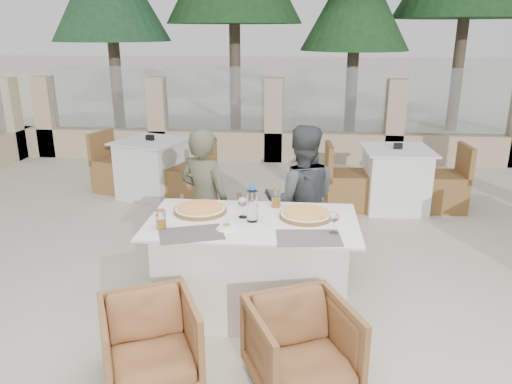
# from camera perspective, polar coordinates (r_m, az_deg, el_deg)

# --- Properties ---
(ground) EXTENTS (80.00, 80.00, 0.00)m
(ground) POSITION_cam_1_polar(r_m,az_deg,el_deg) (4.20, -1.78, -12.79)
(ground) COLOR beige
(ground) RESTS_ON ground
(sand_patch) EXTENTS (30.00, 16.00, 0.01)m
(sand_patch) POSITION_cam_1_polar(r_m,az_deg,el_deg) (17.71, 3.69, 11.05)
(sand_patch) COLOR beige
(sand_patch) RESTS_ON ground
(perimeter_wall_far) EXTENTS (10.00, 0.34, 1.60)m
(perimeter_wall_far) POSITION_cam_1_polar(r_m,az_deg,el_deg) (8.50, 2.05, 8.88)
(perimeter_wall_far) COLOR tan
(perimeter_wall_far) RESTS_ON ground
(pine_centre) EXTENTS (2.20, 2.20, 5.00)m
(pine_centre) POSITION_cam_1_polar(r_m,az_deg,el_deg) (10.83, 11.34, 19.56)
(pine_centre) COLOR #1F4921
(pine_centre) RESTS_ON ground
(dining_table) EXTENTS (1.60, 0.90, 0.77)m
(dining_table) POSITION_cam_1_polar(r_m,az_deg,el_deg) (3.96, -0.39, -8.46)
(dining_table) COLOR white
(dining_table) RESTS_ON ground
(placemat_near_left) EXTENTS (0.52, 0.43, 0.00)m
(placemat_near_left) POSITION_cam_1_polar(r_m,az_deg,el_deg) (3.58, -7.40, -4.76)
(placemat_near_left) COLOR #57514A
(placemat_near_left) RESTS_ON dining_table
(placemat_near_right) EXTENTS (0.47, 0.34, 0.00)m
(placemat_near_right) POSITION_cam_1_polar(r_m,az_deg,el_deg) (3.51, 6.04, -5.23)
(placemat_near_right) COLOR #5B584E
(placemat_near_right) RESTS_ON dining_table
(pizza_left) EXTENTS (0.48, 0.48, 0.05)m
(pizza_left) POSITION_cam_1_polar(r_m,az_deg,el_deg) (3.99, -6.39, -1.93)
(pizza_left) COLOR orange
(pizza_left) RESTS_ON dining_table
(pizza_right) EXTENTS (0.49, 0.49, 0.05)m
(pizza_right) POSITION_cam_1_polar(r_m,az_deg,el_deg) (3.87, 5.71, -2.53)
(pizza_right) COLOR orange
(pizza_right) RESTS_ON dining_table
(water_bottle) EXTENTS (0.10, 0.10, 0.29)m
(water_bottle) POSITION_cam_1_polar(r_m,az_deg,el_deg) (3.74, -0.43, -1.30)
(water_bottle) COLOR #AECDE5
(water_bottle) RESTS_ON dining_table
(wine_glass_centre) EXTENTS (0.09, 0.09, 0.18)m
(wine_glass_centre) POSITION_cam_1_polar(r_m,az_deg,el_deg) (3.83, -1.55, -1.63)
(wine_glass_centre) COLOR white
(wine_glass_centre) RESTS_ON dining_table
(wine_glass_corner) EXTENTS (0.08, 0.08, 0.18)m
(wine_glass_corner) POSITION_cam_1_polar(r_m,az_deg,el_deg) (3.57, 8.89, -3.35)
(wine_glass_corner) COLOR white
(wine_glass_corner) RESTS_ON dining_table
(beer_glass_left) EXTENTS (0.07, 0.07, 0.14)m
(beer_glass_left) POSITION_cam_1_polar(r_m,az_deg,el_deg) (3.69, -10.80, -3.10)
(beer_glass_left) COLOR orange
(beer_glass_left) RESTS_ON dining_table
(beer_glass_right) EXTENTS (0.08, 0.08, 0.15)m
(beer_glass_right) POSITION_cam_1_polar(r_m,az_deg,el_deg) (4.07, 2.30, -0.71)
(beer_glass_right) COLOR orange
(beer_glass_right) RESTS_ON dining_table
(olive_dish) EXTENTS (0.12, 0.12, 0.04)m
(olive_dish) POSITION_cam_1_polar(r_m,az_deg,el_deg) (3.63, -3.39, -3.97)
(olive_dish) COLOR white
(olive_dish) RESTS_ON dining_table
(armchair_far_left) EXTENTS (0.71, 0.73, 0.58)m
(armchair_far_left) POSITION_cam_1_polar(r_m,az_deg,el_deg) (4.93, -5.17, -4.21)
(armchair_far_left) COLOR #905D34
(armchair_far_left) RESTS_ON ground
(armchair_far_right) EXTENTS (0.87, 0.88, 0.64)m
(armchair_far_right) POSITION_cam_1_polar(r_m,az_deg,el_deg) (4.54, 4.62, -5.81)
(armchair_far_right) COLOR olive
(armchair_far_right) RESTS_ON ground
(armchair_near_left) EXTENTS (0.78, 0.78, 0.54)m
(armchair_near_left) POSITION_cam_1_polar(r_m,az_deg,el_deg) (3.37, -12.03, -16.34)
(armchair_near_left) COLOR #946036
(armchair_near_left) RESTS_ON ground
(armchair_near_right) EXTENTS (0.80, 0.81, 0.57)m
(armchair_near_right) POSITION_cam_1_polar(r_m,az_deg,el_deg) (3.24, 5.22, -17.22)
(armchair_near_right) COLOR brown
(armchair_near_right) RESTS_ON ground
(diner_left) EXTENTS (0.58, 0.50, 1.36)m
(diner_left) POSITION_cam_1_polar(r_m,az_deg,el_deg) (4.50, -5.85, -1.16)
(diner_left) COLOR #494B37
(diner_left) RESTS_ON ground
(diner_right) EXTENTS (0.70, 0.57, 1.38)m
(diner_right) POSITION_cam_1_polar(r_m,az_deg,el_deg) (4.50, 5.17, -1.01)
(diner_right) COLOR #3E4144
(diner_right) RESTS_ON ground
(bg_table_a) EXTENTS (1.82, 1.30, 0.77)m
(bg_table_a) POSITION_cam_1_polar(r_m,az_deg,el_deg) (6.82, -11.79, 2.65)
(bg_table_a) COLOR silver
(bg_table_a) RESTS_ON ground
(bg_table_b) EXTENTS (1.68, 0.90, 0.77)m
(bg_table_b) POSITION_cam_1_polar(r_m,az_deg,el_deg) (6.44, 15.61, 1.44)
(bg_table_b) COLOR white
(bg_table_b) RESTS_ON ground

